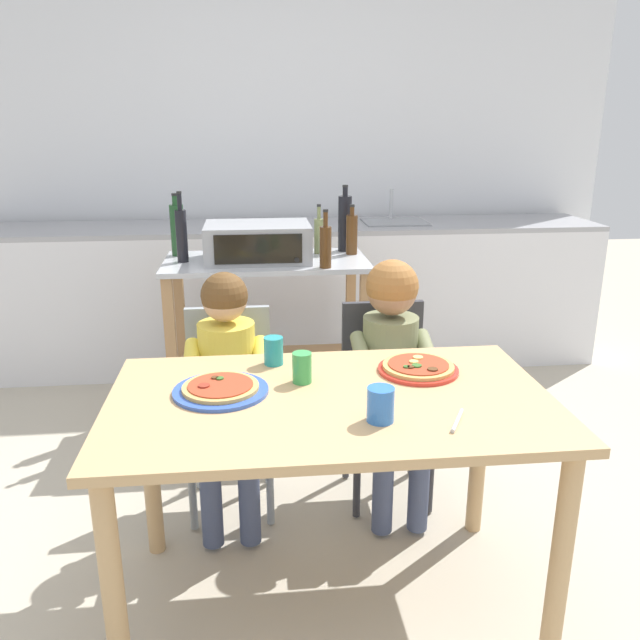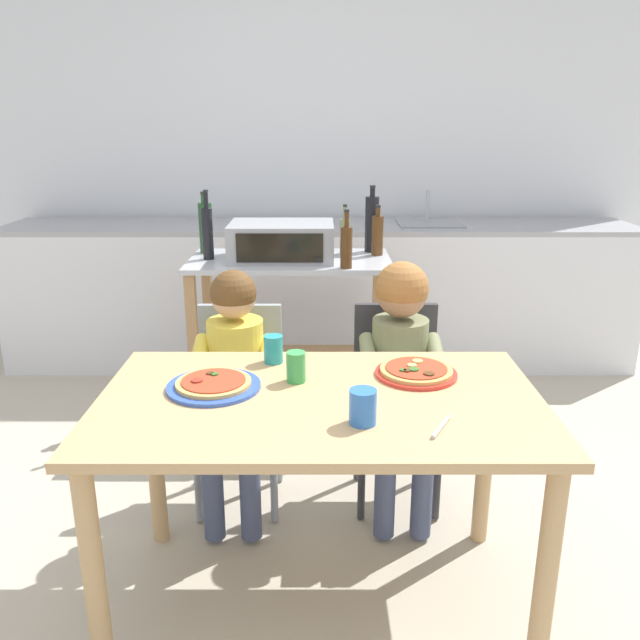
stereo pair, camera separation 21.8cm
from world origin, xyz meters
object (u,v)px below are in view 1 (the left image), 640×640
(kitchen_island_cart, at_px, (267,315))
(pizza_plate_blue_rimmed, at_px, (221,389))
(bottle_tall_green_wine, at_px, (182,234))
(drinking_cup_teal, at_px, (274,351))
(dining_table, at_px, (330,428))
(dining_chair_right, at_px, (385,386))
(bottle_clear_vinegar, at_px, (345,223))
(child_in_yellow_shirt, at_px, (227,371))
(toaster_oven, at_px, (258,242))
(bottle_slim_sauce, at_px, (177,229))
(bottle_brown_beer, at_px, (352,234))
(bottle_squat_spirits, at_px, (319,235))
(serving_spoon, at_px, (457,420))
(drinking_cup_green, at_px, (302,368))
(dining_chair_left, at_px, (230,394))
(child_in_olive_shirt, at_px, (393,353))
(pizza_plate_red_rimmed, at_px, (418,368))
(bottle_dark_olive_oil, at_px, (325,246))
(drinking_cup_blue, at_px, (381,404))

(kitchen_island_cart, xyz_separation_m, pizza_plate_blue_rimmed, (-0.18, -1.37, 0.18))
(bottle_tall_green_wine, distance_m, drinking_cup_teal, 1.22)
(dining_table, xyz_separation_m, dining_chair_right, (0.31, 0.67, -0.16))
(bottle_clear_vinegar, relative_size, child_in_yellow_shirt, 0.36)
(kitchen_island_cart, relative_size, drinking_cup_teal, 10.65)
(kitchen_island_cart, bearing_deg, toaster_oven, -161.87)
(bottle_slim_sauce, xyz_separation_m, bottle_brown_beer, (0.90, -0.07, -0.03))
(bottle_brown_beer, bearing_deg, kitchen_island_cart, -168.74)
(bottle_squat_spirits, bearing_deg, toaster_oven, -156.35)
(bottle_slim_sauce, xyz_separation_m, dining_chair_right, (0.92, -0.92, -0.53))
(bottle_squat_spirits, distance_m, serving_spoon, 1.79)
(bottle_clear_vinegar, relative_size, drinking_cup_green, 3.52)
(dining_chair_right, bearing_deg, dining_table, -115.29)
(dining_chair_left, bearing_deg, dining_table, -63.08)
(drinking_cup_green, bearing_deg, bottle_brown_beer, 75.05)
(dining_chair_right, xyz_separation_m, child_in_olive_shirt, (-0.00, -0.12, 0.19))
(bottle_tall_green_wine, bearing_deg, dining_table, -68.37)
(dining_chair_left, xyz_separation_m, pizza_plate_red_rimmed, (0.65, -0.48, 0.28))
(drinking_cup_teal, bearing_deg, serving_spoon, -45.62)
(bottle_squat_spirits, bearing_deg, dining_chair_right, -78.33)
(kitchen_island_cart, height_order, pizza_plate_blue_rimmed, kitchen_island_cart)
(serving_spoon, bearing_deg, kitchen_island_cart, 106.33)
(child_in_olive_shirt, bearing_deg, bottle_squat_spirits, 100.34)
(pizza_plate_blue_rimmed, bearing_deg, bottle_slim_sauce, 100.04)
(toaster_oven, xyz_separation_m, bottle_brown_beer, (0.49, 0.10, 0.02))
(bottle_squat_spirits, xyz_separation_m, bottle_clear_vinegar, (0.14, 0.06, 0.05))
(bottle_squat_spirits, distance_m, bottle_dark_olive_oil, 0.34)
(drinking_cup_green, bearing_deg, bottle_tall_green_wine, 110.56)
(child_in_olive_shirt, xyz_separation_m, drinking_cup_blue, (-0.20, -0.72, 0.12))
(bottle_brown_beer, distance_m, child_in_olive_shirt, 1.02)
(bottle_clear_vinegar, bearing_deg, pizza_plate_red_rimmed, -88.41)
(dining_table, bearing_deg, child_in_yellow_shirt, 122.18)
(child_in_olive_shirt, height_order, drinking_cup_blue, child_in_olive_shirt)
(dining_chair_left, distance_m, drinking_cup_blue, 0.99)
(kitchen_island_cart, distance_m, serving_spoon, 1.72)
(child_in_olive_shirt, bearing_deg, kitchen_island_cart, 117.83)
(bottle_squat_spirits, xyz_separation_m, drinking_cup_blue, (-0.01, -1.74, -0.17))
(child_in_yellow_shirt, xyz_separation_m, drinking_cup_teal, (0.17, -0.24, 0.16))
(drinking_cup_blue, distance_m, drinking_cup_teal, 0.54)
(child_in_olive_shirt, relative_size, drinking_cup_teal, 10.53)
(toaster_oven, distance_m, serving_spoon, 1.72)
(dining_chair_left, height_order, child_in_yellow_shirt, child_in_yellow_shirt)
(toaster_oven, relative_size, bottle_squat_spirits, 2.01)
(dining_table, relative_size, child_in_olive_shirt, 1.33)
(pizza_plate_red_rimmed, distance_m, serving_spoon, 0.38)
(bottle_slim_sauce, relative_size, dining_chair_left, 0.39)
(pizza_plate_red_rimmed, bearing_deg, dining_chair_left, 143.31)
(toaster_oven, relative_size, bottle_tall_green_wine, 1.50)
(pizza_plate_blue_rimmed, bearing_deg, bottle_squat_spirits, 72.86)
(dining_table, relative_size, drinking_cup_teal, 13.99)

